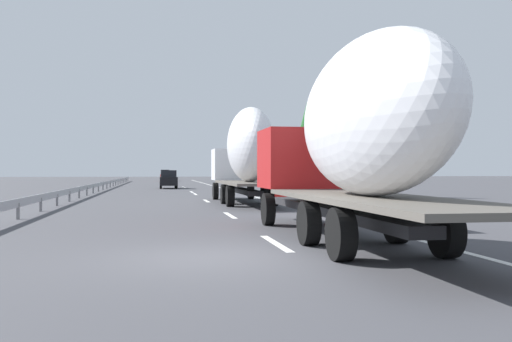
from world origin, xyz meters
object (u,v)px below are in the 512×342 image
at_px(car_black_suv, 168,179).
at_px(car_red_compact, 165,175).
at_px(road_sign, 248,166).
at_px(truck_lead, 246,153).
at_px(truck_trailing, 354,133).

relative_size(car_black_suv, car_red_compact, 1.11).
bearing_deg(car_black_suv, road_sign, -144.71).
relative_size(truck_lead, car_red_compact, 3.32).
xyz_separation_m(truck_trailing, car_red_compact, (89.55, 3.33, -1.67)).
bearing_deg(car_black_suv, truck_lead, -172.85).
distance_m(truck_lead, truck_trailing, 16.86).
height_order(car_red_compact, road_sign, road_sign).
bearing_deg(road_sign, car_black_suv, 35.29).
height_order(truck_trailing, car_black_suv, truck_trailing).
bearing_deg(truck_trailing, truck_lead, -0.00).
height_order(truck_trailing, road_sign, truck_trailing).
height_order(car_black_suv, road_sign, road_sign).
height_order(car_black_suv, car_red_compact, car_red_compact).
bearing_deg(road_sign, truck_lead, 170.65).
distance_m(truck_trailing, car_black_suv, 45.23).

